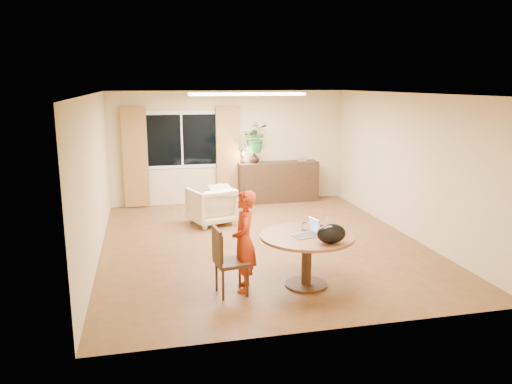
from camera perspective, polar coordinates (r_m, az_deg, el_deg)
floor at (r=8.87m, az=0.65°, el=-5.86°), size 6.50×6.50×0.00m
ceiling at (r=8.43m, az=0.69°, el=11.18°), size 6.50×6.50×0.00m
wall_back at (r=11.71m, az=-3.05°, el=5.13°), size 5.50×0.00×5.50m
wall_left at (r=8.36m, az=-17.99°, el=1.60°), size 0.00×6.50×6.50m
wall_right at (r=9.57m, az=16.92°, el=2.97°), size 0.00×6.50×6.50m
window at (r=11.53m, az=-8.47°, el=5.90°), size 1.70×0.03×1.30m
curtain_left at (r=11.47m, az=-13.63°, el=3.86°), size 0.55×0.08×2.25m
curtain_right at (r=11.62m, az=-3.21°, el=4.30°), size 0.55×0.08×2.25m
ceiling_panel at (r=9.60m, az=-1.01°, el=11.12°), size 2.20×0.35×0.05m
dining_table at (r=6.94m, az=5.84°, el=-6.14°), size 1.30×1.30×0.74m
dining_chair at (r=6.69m, az=-2.82°, el=-7.84°), size 0.49×0.46×0.94m
child at (r=6.74m, az=-1.36°, el=-5.64°), size 0.56×0.42×1.39m
laptop at (r=6.81m, az=5.68°, el=-4.06°), size 0.41×0.33×0.24m
tumbler at (r=7.10m, az=5.54°, el=-3.94°), size 0.07×0.07×0.10m
wine_glass at (r=7.21m, az=8.13°, el=-3.38°), size 0.08×0.08×0.19m
pot_lid at (r=7.25m, az=7.10°, el=-3.91°), size 0.24×0.24×0.03m
handbag at (r=6.54m, az=8.62°, el=-4.74°), size 0.45×0.34×0.26m
armchair at (r=10.02m, az=-5.14°, el=-1.55°), size 1.02×1.03×0.75m
throw at (r=9.88m, az=-3.89°, el=0.59°), size 0.57×0.64×0.03m
sideboard at (r=11.85m, az=2.52°, el=1.17°), size 1.90×0.46×0.95m
vase at (r=11.61m, az=-0.22°, el=3.95°), size 0.27×0.27×0.25m
bouquet at (r=11.56m, az=-0.00°, el=6.18°), size 0.68×0.61×0.66m
book_stack at (r=11.92m, az=5.28°, el=3.71°), size 0.20×0.15×0.08m
desk_lamp at (r=11.50m, az=-1.46°, el=4.06°), size 0.17×0.17×0.33m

